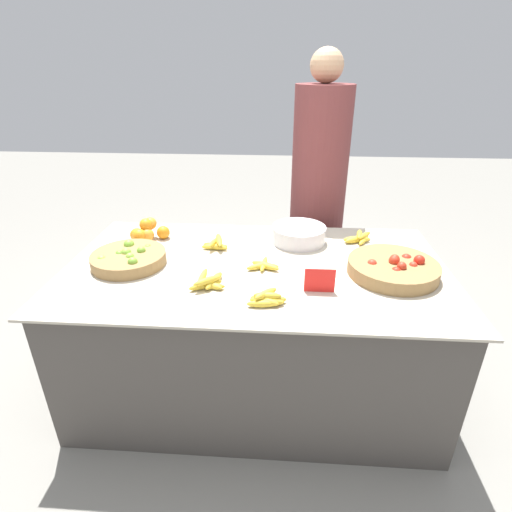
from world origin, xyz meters
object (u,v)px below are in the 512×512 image
at_px(tomato_basket, 393,268).
at_px(price_sign, 320,281).
at_px(vendor_person, 317,204).
at_px(lime_bowl, 129,258).
at_px(metal_bowl, 299,234).

bearing_deg(tomato_basket, price_sign, -152.86).
distance_m(tomato_basket, vendor_person, 0.89).
xyz_separation_m(price_sign, vendor_person, (0.06, 1.02, 0.00)).
xyz_separation_m(lime_bowl, vendor_person, (0.96, 0.82, 0.02)).
relative_size(metal_bowl, price_sign, 2.25).
xyz_separation_m(lime_bowl, tomato_basket, (1.25, -0.02, 0.00)).
bearing_deg(vendor_person, metal_bowl, -105.00).
distance_m(tomato_basket, price_sign, 0.39).
xyz_separation_m(lime_bowl, price_sign, (0.90, -0.20, 0.02)).
bearing_deg(tomato_basket, vendor_person, 109.12).
bearing_deg(price_sign, vendor_person, 86.67).
bearing_deg(metal_bowl, price_sign, -82.09).
relative_size(tomato_basket, vendor_person, 0.24).
xyz_separation_m(tomato_basket, vendor_person, (-0.29, 0.84, 0.02)).
height_order(lime_bowl, tomato_basket, tomato_basket).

